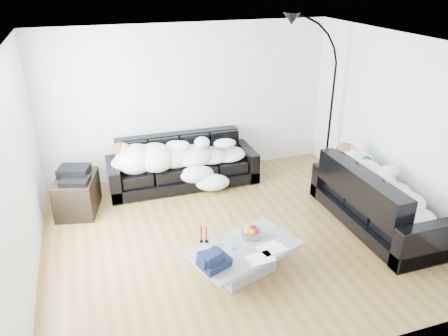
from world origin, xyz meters
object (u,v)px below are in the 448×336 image
object	(u,v)px
coffee_table	(244,260)
av_cabinet	(77,194)
candle_left	(201,234)
shoes	(250,251)
fruit_bowl	(251,232)
sleeper_back	(183,151)
sofa_back	(183,162)
candle_right	(206,234)
wine_glass_c	(234,243)
sofa_right	(379,197)
wine_glass_b	(219,246)
sleeper_right	(381,184)
stereo	(74,174)
wine_glass_a	(221,239)
floor_lamp	(331,109)

from	to	relation	value
coffee_table	av_cabinet	bearing A→B (deg)	130.33
candle_left	shoes	bearing A→B (deg)	4.94
fruit_bowl	shoes	bearing A→B (deg)	70.01
sleeper_back	fruit_bowl	world-z (taller)	sleeper_back
sofa_back	candle_right	xyz separation A→B (m)	(-0.26, -2.33, 0.08)
wine_glass_c	sofa_right	bearing A→B (deg)	10.90
av_cabinet	fruit_bowl	bearing A→B (deg)	-32.24
sofa_right	sleeper_back	size ratio (longest dim) A/B	1.04
sofa_back	fruit_bowl	xyz separation A→B (m)	(0.29, -2.40, 0.04)
fruit_bowl	candle_right	distance (m)	0.56
sofa_back	sofa_right	size ratio (longest dim) A/B	1.14
sofa_back	wine_glass_b	xyz separation A→B (m)	(-0.19, -2.59, 0.06)
sleeper_right	candle_left	size ratio (longest dim) A/B	8.00
sofa_right	stereo	distance (m)	4.42
sofa_back	wine_glass_a	distance (m)	2.45
candle_left	sofa_back	bearing A→B (deg)	82.15
candle_left	av_cabinet	xyz separation A→B (m)	(-1.41, 1.94, -0.21)
floor_lamp	wine_glass_b	bearing A→B (deg)	-140.31
av_cabinet	floor_lamp	bearing A→B (deg)	12.07
floor_lamp	stereo	bearing A→B (deg)	-179.85
wine_glass_c	wine_glass_a	bearing A→B (deg)	132.33
sleeper_back	floor_lamp	world-z (taller)	floor_lamp
coffee_table	fruit_bowl	xyz separation A→B (m)	(0.15, 0.18, 0.26)
sofa_right	sleeper_right	size ratio (longest dim) A/B	1.17
sleeper_right	wine_glass_b	size ratio (longest dim) A/B	10.47
sleeper_back	wine_glass_c	size ratio (longest dim) A/B	12.59
coffee_table	floor_lamp	bearing A→B (deg)	42.41
fruit_bowl	av_cabinet	bearing A→B (deg)	134.99
sofa_right	fruit_bowl	world-z (taller)	sofa_right
candle_left	candle_right	distance (m)	0.06
candle_right	stereo	size ratio (longest dim) A/B	0.52
candle_left	av_cabinet	distance (m)	2.40
fruit_bowl	wine_glass_c	world-z (taller)	wine_glass_c
coffee_table	candle_left	bearing A→B (deg)	150.37
wine_glass_c	av_cabinet	world-z (taller)	av_cabinet
sleeper_right	av_cabinet	world-z (taller)	sleeper_right
sleeper_back	candle_left	xyz separation A→B (m)	(-0.32, -2.26, -0.14)
fruit_bowl	av_cabinet	size ratio (longest dim) A/B	0.30
fruit_bowl	sofa_back	bearing A→B (deg)	96.97
sleeper_back	candle_right	distance (m)	2.30
sleeper_back	wine_glass_b	xyz separation A→B (m)	(-0.19, -2.54, -0.17)
sofa_right	wine_glass_a	size ratio (longest dim) A/B	14.21
floor_lamp	av_cabinet	bearing A→B (deg)	-179.85
av_cabinet	wine_glass_c	bearing A→B (deg)	-38.98
wine_glass_c	floor_lamp	world-z (taller)	floor_lamp
sofa_right	wine_glass_b	distance (m)	2.56
candle_left	stereo	bearing A→B (deg)	125.98
coffee_table	floor_lamp	distance (m)	3.35
sofa_right	candle_right	size ratio (longest dim) A/B	9.54
sleeper_right	wine_glass_a	distance (m)	2.47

